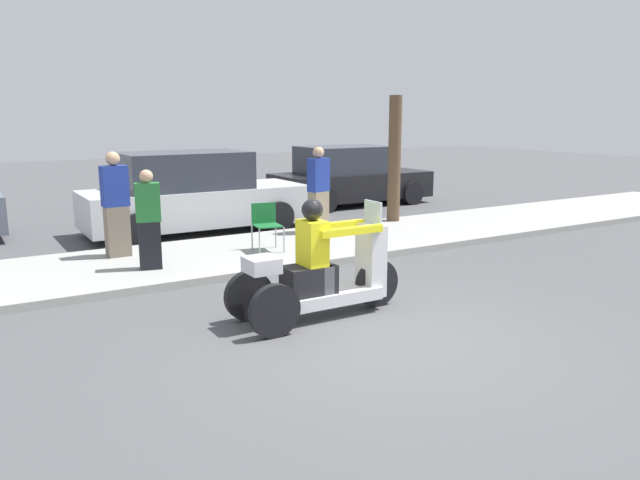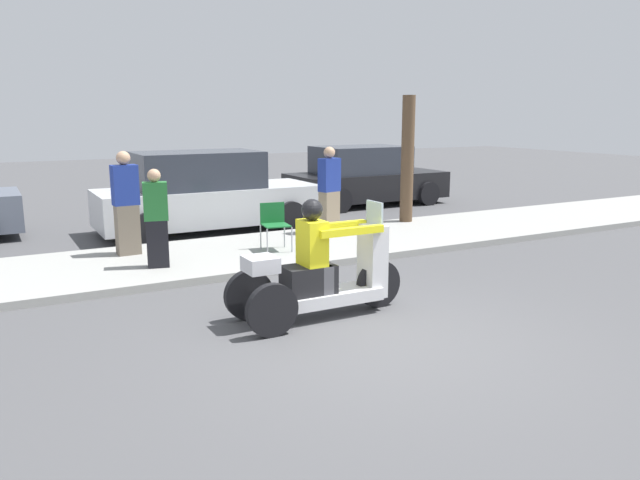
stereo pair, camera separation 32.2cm
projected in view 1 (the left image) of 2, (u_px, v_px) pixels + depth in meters
ground_plane at (385, 341)px, 6.94m from camera, size 60.00×60.00×0.00m
sidewalk_strip at (225, 256)px, 10.79m from camera, size 28.00×2.80×0.12m
motorcycle_trike at (320, 275)px, 7.65m from camera, size 2.29×0.79×1.49m
spectator_end_of_line at (318, 192)px, 12.42m from camera, size 0.45×0.33×1.71m
spectator_far_back at (116, 206)px, 10.33m from camera, size 0.43×0.27×1.75m
spectator_mid_group at (149, 222)px, 9.51m from camera, size 0.40×0.29×1.53m
folding_chair_curbside at (266, 222)px, 10.88m from camera, size 0.52×0.52×0.82m
parked_car_lot_far at (193, 195)px, 13.13m from camera, size 4.64×1.97×1.69m
parked_car_lot_left at (349, 177)px, 17.06m from camera, size 4.31×2.05×1.60m
tree_trunk at (394, 159)px, 13.67m from camera, size 0.28×0.28×2.74m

